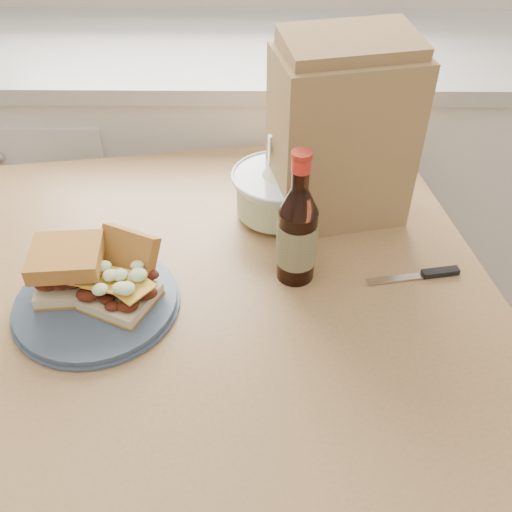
{
  "coord_description": "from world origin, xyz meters",
  "views": [
    {
      "loc": [
        0.19,
        0.1,
        1.52
      ],
      "look_at": [
        0.18,
        0.84,
        0.89
      ],
      "focal_mm": 40.0,
      "sensor_mm": 36.0,
      "label": 1
    }
  ],
  "objects_px": {
    "coleslaw_bowl": "(278,195)",
    "beer_bottle": "(297,233)",
    "dining_table": "(228,327)",
    "plate": "(97,303)",
    "paper_bag": "(341,139)"
  },
  "relations": [
    {
      "from": "dining_table",
      "to": "plate",
      "type": "bearing_deg",
      "value": -173.86
    },
    {
      "from": "beer_bottle",
      "to": "dining_table",
      "type": "bearing_deg",
      "value": -165.07
    },
    {
      "from": "coleslaw_bowl",
      "to": "beer_bottle",
      "type": "bearing_deg",
      "value": -81.32
    },
    {
      "from": "dining_table",
      "to": "plate",
      "type": "height_order",
      "value": "plate"
    },
    {
      "from": "coleslaw_bowl",
      "to": "beer_bottle",
      "type": "relative_size",
      "value": 0.74
    },
    {
      "from": "plate",
      "to": "beer_bottle",
      "type": "xyz_separation_m",
      "value": [
        0.35,
        0.09,
        0.09
      ]
    },
    {
      "from": "dining_table",
      "to": "beer_bottle",
      "type": "height_order",
      "value": "beer_bottle"
    },
    {
      "from": "dining_table",
      "to": "coleslaw_bowl",
      "type": "relative_size",
      "value": 5.77
    },
    {
      "from": "dining_table",
      "to": "plate",
      "type": "distance_m",
      "value": 0.26
    },
    {
      "from": "plate",
      "to": "paper_bag",
      "type": "bearing_deg",
      "value": 33.48
    },
    {
      "from": "dining_table",
      "to": "plate",
      "type": "relative_size",
      "value": 3.98
    },
    {
      "from": "dining_table",
      "to": "plate",
      "type": "xyz_separation_m",
      "value": [
        -0.22,
        -0.06,
        0.13
      ]
    },
    {
      "from": "dining_table",
      "to": "coleslaw_bowl",
      "type": "distance_m",
      "value": 0.29
    },
    {
      "from": "coleslaw_bowl",
      "to": "dining_table",
      "type": "bearing_deg",
      "value": -114.68
    },
    {
      "from": "plate",
      "to": "coleslaw_bowl",
      "type": "distance_m",
      "value": 0.42
    }
  ]
}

